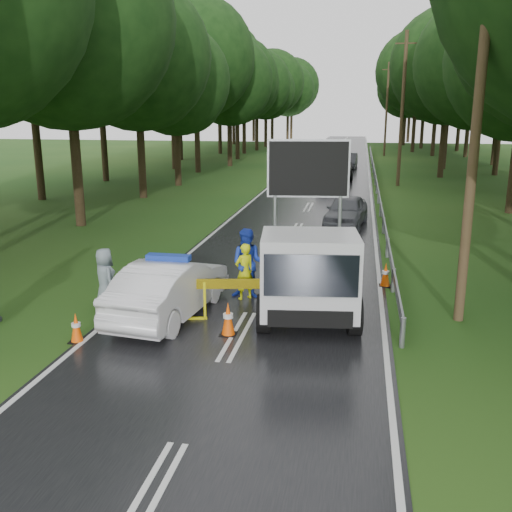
% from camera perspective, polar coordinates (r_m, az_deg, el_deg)
% --- Properties ---
extents(ground, '(160.00, 160.00, 0.00)m').
position_cam_1_polar(ground, '(13.36, -1.82, -7.98)').
color(ground, '#164112').
rests_on(ground, ground).
extents(road, '(7.00, 140.00, 0.02)m').
position_cam_1_polar(road, '(42.46, 6.74, 7.52)').
color(road, black).
rests_on(road, ground).
extents(guardrail, '(0.12, 60.06, 0.70)m').
position_cam_1_polar(guardrail, '(42.00, 11.82, 7.97)').
color(guardrail, gray).
rests_on(guardrail, ground).
extents(utility_pole_near, '(1.40, 0.24, 10.00)m').
position_cam_1_polar(utility_pole_near, '(14.30, 21.30, 13.37)').
color(utility_pole_near, '#493A21').
rests_on(utility_pole_near, ground).
extents(utility_pole_mid, '(1.40, 0.24, 10.00)m').
position_cam_1_polar(utility_pole_mid, '(40.15, 14.42, 14.01)').
color(utility_pole_mid, '#493A21').
rests_on(utility_pole_mid, ground).
extents(utility_pole_far, '(1.40, 0.24, 10.00)m').
position_cam_1_polar(utility_pole_far, '(66.12, 12.93, 14.12)').
color(utility_pole_far, '#493A21').
rests_on(utility_pole_far, ground).
extents(police_sedan, '(2.08, 4.58, 1.60)m').
position_cam_1_polar(police_sedan, '(14.49, -8.63, -3.25)').
color(police_sedan, white).
rests_on(police_sedan, ground).
extents(work_truck, '(2.97, 5.60, 4.27)m').
position_cam_1_polar(work_truck, '(14.62, 5.20, -1.24)').
color(work_truck, gray).
rests_on(work_truck, ground).
extents(barrier, '(2.54, 0.54, 1.07)m').
position_cam_1_polar(barrier, '(14.06, -2.14, -3.33)').
color(barrier, yellow).
rests_on(barrier, ground).
extents(officer, '(0.68, 0.67, 1.59)m').
position_cam_1_polar(officer, '(15.59, -1.16, -1.57)').
color(officer, '#E9F80D').
rests_on(officer, ground).
extents(civilian, '(0.96, 0.75, 1.96)m').
position_cam_1_polar(civilian, '(15.69, -0.78, -0.77)').
color(civilian, '#1B36B3').
rests_on(civilian, ground).
extents(bystander_right, '(0.93, 0.92, 1.63)m').
position_cam_1_polar(bystander_right, '(15.38, -14.86, -2.22)').
color(bystander_right, gray).
rests_on(bystander_right, ground).
extents(queue_car_first, '(2.12, 4.18, 1.36)m').
position_cam_1_polar(queue_car_first, '(25.88, 9.03, 4.48)').
color(queue_car_first, '#43464C').
rests_on(queue_car_first, ground).
extents(queue_car_second, '(2.65, 5.20, 1.44)m').
position_cam_1_polar(queue_car_second, '(37.65, 7.52, 7.70)').
color(queue_car_second, '#AEB1B7').
rests_on(queue_car_second, ground).
extents(queue_car_third, '(2.75, 5.60, 1.53)m').
position_cam_1_polar(queue_car_third, '(43.61, 7.94, 8.66)').
color(queue_car_third, black).
rests_on(queue_car_third, ground).
extents(queue_car_fourth, '(1.62, 4.14, 1.34)m').
position_cam_1_polar(queue_car_fourth, '(51.30, 9.22, 9.37)').
color(queue_car_fourth, '#393A3F').
rests_on(queue_car_fourth, ground).
extents(cone_near_left, '(0.33, 0.33, 0.70)m').
position_cam_1_polar(cone_near_left, '(13.52, -17.53, -6.88)').
color(cone_near_left, black).
rests_on(cone_near_left, ground).
extents(cone_center, '(0.38, 0.38, 0.81)m').
position_cam_1_polar(cone_center, '(13.27, -2.81, -6.35)').
color(cone_center, black).
rests_on(cone_center, ground).
extents(cone_far, '(0.30, 0.30, 0.64)m').
position_cam_1_polar(cone_far, '(17.81, 4.36, -1.16)').
color(cone_far, black).
rests_on(cone_far, ground).
extents(cone_left_mid, '(0.32, 0.32, 0.67)m').
position_cam_1_polar(cone_left_mid, '(16.78, -9.80, -2.28)').
color(cone_left_mid, black).
rests_on(cone_left_mid, ground).
extents(cone_right, '(0.35, 0.35, 0.73)m').
position_cam_1_polar(cone_right, '(17.26, 12.82, -1.86)').
color(cone_right, black).
rests_on(cone_right, ground).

